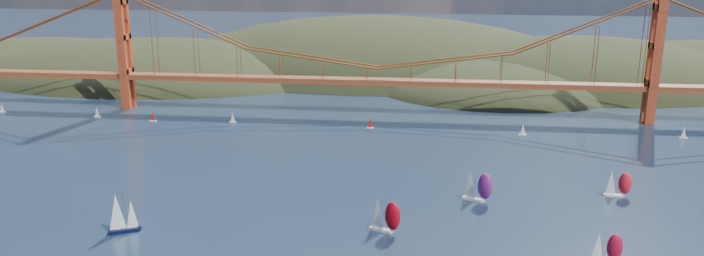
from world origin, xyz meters
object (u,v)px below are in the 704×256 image
(racer_1, at_px, (606,248))
(racer_3, at_px, (618,184))
(racer_0, at_px, (384,215))
(sloop_navy, at_px, (121,214))
(racer_rwb, at_px, (477,185))

(racer_1, bearing_deg, racer_3, 69.68)
(racer_0, relative_size, racer_3, 1.15)
(sloop_navy, xyz_separation_m, racer_3, (144.75, 43.40, -1.19))
(racer_1, relative_size, racer_rwb, 0.85)
(racer_3, bearing_deg, racer_0, -150.76)
(racer_0, relative_size, racer_rwb, 0.99)
(sloop_navy, bearing_deg, racer_rwb, -8.08)
(sloop_navy, distance_m, racer_3, 151.12)
(racer_0, xyz_separation_m, racer_rwb, (27.17, 26.24, 0.07))
(racer_3, bearing_deg, sloop_navy, -160.04)
(racer_0, bearing_deg, racer_rwb, 67.74)
(sloop_navy, height_order, racer_1, sloop_navy)
(sloop_navy, bearing_deg, racer_0, -20.58)
(racer_1, bearing_deg, racer_rwb, 124.07)
(sloop_navy, relative_size, racer_0, 1.18)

